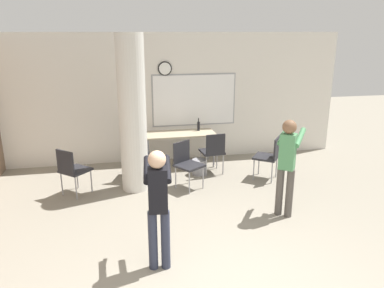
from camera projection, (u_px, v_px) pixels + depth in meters
name	position (u px, v px, depth m)	size (l,w,h in m)	color
wall_back	(166.00, 98.00, 8.24)	(8.00, 0.15, 2.80)	silver
support_pillar	(132.00, 115.00, 6.59)	(0.49, 0.49, 2.80)	silver
folding_table	(180.00, 136.00, 8.00)	(1.51, 0.63, 0.73)	tan
bottle_on_table	(198.00, 126.00, 8.15)	(0.06, 0.06, 0.28)	black
waste_bin	(199.00, 167.00, 7.64)	(0.29, 0.29, 0.31)	gray
chair_table_left	(135.00, 154.00, 7.32)	(0.56, 0.56, 0.87)	#232328
chair_table_front	(187.00, 162.00, 6.89)	(0.61, 0.61, 0.87)	#232328
chair_table_right	(213.00, 150.00, 7.57)	(0.48, 0.48, 0.87)	#232328
chair_near_pillar	(72.00, 168.00, 6.55)	(0.62, 0.62, 0.87)	#232328
chair_mid_room	(270.00, 155.00, 7.28)	(0.62, 0.62, 0.87)	#232328
person_playing_front	(158.00, 201.00, 4.41)	(0.37, 0.62, 1.52)	#2D3347
person_playing_side	(287.00, 160.00, 5.72)	(0.57, 0.63, 1.56)	#514C47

